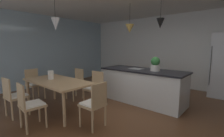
# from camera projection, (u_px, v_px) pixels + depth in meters

# --- Properties ---
(ground_plane) EXTENTS (10.00, 8.40, 0.04)m
(ground_plane) POSITION_uv_depth(u_px,v_px,m) (128.00, 115.00, 3.60)
(ground_plane) COLOR brown
(wall_back_kitchen) EXTENTS (10.00, 0.12, 2.70)m
(wall_back_kitchen) POSITION_uv_depth(u_px,v_px,m) (179.00, 51.00, 5.86)
(wall_back_kitchen) COLOR silver
(wall_back_kitchen) RESTS_ON ground_plane
(window_wall_left_glazing) EXTENTS (0.06, 8.40, 2.70)m
(window_wall_left_glazing) POSITION_uv_depth(u_px,v_px,m) (41.00, 51.00, 6.03)
(window_wall_left_glazing) COLOR #9EB7C6
(window_wall_left_glazing) RESTS_ON ground_plane
(dining_table) EXTENTS (1.78, 0.88, 0.72)m
(dining_table) POSITION_uv_depth(u_px,v_px,m) (58.00, 83.00, 3.73)
(dining_table) COLOR tan
(dining_table) RESTS_ON ground_plane
(chair_far_right) EXTENTS (0.44, 0.44, 0.87)m
(chair_far_right) POSITION_uv_depth(u_px,v_px,m) (94.00, 87.00, 4.11)
(chair_far_right) COLOR tan
(chair_far_right) RESTS_ON ground_plane
(chair_far_left) EXTENTS (0.40, 0.40, 0.87)m
(chair_far_left) POSITION_uv_depth(u_px,v_px,m) (76.00, 83.00, 4.62)
(chair_far_left) COLOR tan
(chair_far_left) RESTS_ON ground_plane
(chair_window_end) EXTENTS (0.43, 0.43, 0.87)m
(chair_window_end) POSITION_uv_depth(u_px,v_px,m) (34.00, 83.00, 4.56)
(chair_window_end) COLOR tan
(chair_window_end) RESTS_ON ground_plane
(chair_kitchen_end) EXTENTS (0.41, 0.41, 0.87)m
(chair_kitchen_end) POSITION_uv_depth(u_px,v_px,m) (94.00, 103.00, 2.94)
(chair_kitchen_end) COLOR tan
(chair_kitchen_end) RESTS_ON ground_plane
(chair_near_left) EXTENTS (0.42, 0.42, 0.87)m
(chair_near_left) POSITION_uv_depth(u_px,v_px,m) (14.00, 95.00, 3.40)
(chair_near_left) COLOR tan
(chair_near_left) RESTS_ON ground_plane
(chair_near_right) EXTENTS (0.43, 0.43, 0.87)m
(chair_near_right) POSITION_uv_depth(u_px,v_px,m) (30.00, 104.00, 2.89)
(chair_near_right) COLOR tan
(chair_near_right) RESTS_ON ground_plane
(kitchen_island) EXTENTS (2.30, 0.89, 0.91)m
(kitchen_island) POSITION_uv_depth(u_px,v_px,m) (142.00, 85.00, 4.34)
(kitchen_island) COLOR silver
(kitchen_island) RESTS_ON ground_plane
(pendant_over_table) EXTENTS (0.18, 0.18, 0.83)m
(pendant_over_table) POSITION_uv_depth(u_px,v_px,m) (56.00, 24.00, 3.37)
(pendant_over_table) COLOR black
(pendant_over_island_main) EXTENTS (0.25, 0.25, 0.80)m
(pendant_over_island_main) POSITION_uv_depth(u_px,v_px,m) (130.00, 29.00, 4.41)
(pendant_over_island_main) COLOR black
(pendant_over_island_aux) EXTENTS (0.19, 0.19, 0.74)m
(pendant_over_island_aux) POSITION_uv_depth(u_px,v_px,m) (160.00, 23.00, 3.83)
(pendant_over_island_aux) COLOR black
(potted_plant_on_island) EXTENTS (0.24, 0.24, 0.36)m
(potted_plant_on_island) POSITION_uv_depth(u_px,v_px,m) (155.00, 64.00, 4.02)
(potted_plant_on_island) COLOR beige
(potted_plant_on_island) RESTS_ON kitchen_island
(vase_on_dining_table) EXTENTS (0.14, 0.14, 0.21)m
(vase_on_dining_table) POSITION_uv_depth(u_px,v_px,m) (51.00, 75.00, 3.86)
(vase_on_dining_table) COLOR silver
(vase_on_dining_table) RESTS_ON dining_table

